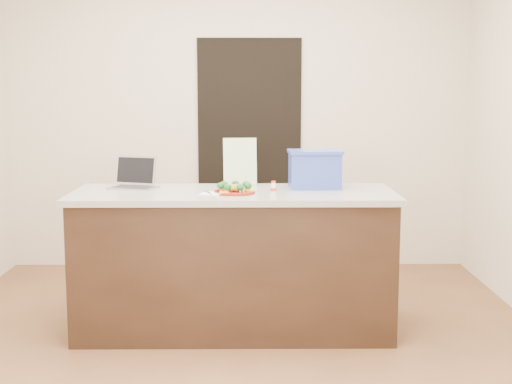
{
  "coord_description": "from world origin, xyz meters",
  "views": [
    {
      "loc": [
        0.11,
        -4.25,
        1.58
      ],
      "look_at": [
        0.14,
        0.2,
        0.92
      ],
      "focal_mm": 50.0,
      "sensor_mm": 36.0,
      "label": 1
    }
  ],
  "objects_px": {
    "napkin": "(213,193)",
    "yogurt_bottle": "(273,188)",
    "plate": "(235,192)",
    "chair": "(250,232)",
    "island": "(234,261)",
    "laptop": "(134,179)",
    "blue_box": "(315,169)"
  },
  "relations": [
    {
      "from": "island",
      "to": "blue_box",
      "type": "relative_size",
      "value": 5.78
    },
    {
      "from": "plate",
      "to": "napkin",
      "type": "relative_size",
      "value": 1.93
    },
    {
      "from": "laptop",
      "to": "napkin",
      "type": "bearing_deg",
      "value": -8.88
    },
    {
      "from": "plate",
      "to": "napkin",
      "type": "distance_m",
      "value": 0.14
    },
    {
      "from": "yogurt_bottle",
      "to": "blue_box",
      "type": "bearing_deg",
      "value": 40.95
    },
    {
      "from": "island",
      "to": "laptop",
      "type": "height_order",
      "value": "laptop"
    },
    {
      "from": "blue_box",
      "to": "plate",
      "type": "bearing_deg",
      "value": -157.68
    },
    {
      "from": "plate",
      "to": "napkin",
      "type": "xyz_separation_m",
      "value": [
        -0.14,
        -0.02,
        -0.01
      ]
    },
    {
      "from": "plate",
      "to": "chair",
      "type": "distance_m",
      "value": 1.09
    },
    {
      "from": "plate",
      "to": "chair",
      "type": "bearing_deg",
      "value": 84.42
    },
    {
      "from": "yogurt_bottle",
      "to": "blue_box",
      "type": "xyz_separation_m",
      "value": [
        0.28,
        0.24,
        0.09
      ]
    },
    {
      "from": "plate",
      "to": "yogurt_bottle",
      "type": "height_order",
      "value": "yogurt_bottle"
    },
    {
      "from": "island",
      "to": "napkin",
      "type": "distance_m",
      "value": 0.49
    },
    {
      "from": "napkin",
      "to": "laptop",
      "type": "relative_size",
      "value": 0.39
    },
    {
      "from": "yogurt_bottle",
      "to": "laptop",
      "type": "distance_m",
      "value": 0.95
    },
    {
      "from": "island",
      "to": "laptop",
      "type": "distance_m",
      "value": 0.86
    },
    {
      "from": "island",
      "to": "blue_box",
      "type": "bearing_deg",
      "value": 16.37
    },
    {
      "from": "island",
      "to": "plate",
      "type": "bearing_deg",
      "value": -84.56
    },
    {
      "from": "laptop",
      "to": "chair",
      "type": "distance_m",
      "value": 1.16
    },
    {
      "from": "island",
      "to": "plate",
      "type": "height_order",
      "value": "plate"
    },
    {
      "from": "plate",
      "to": "chair",
      "type": "relative_size",
      "value": 0.31
    },
    {
      "from": "yogurt_bottle",
      "to": "laptop",
      "type": "relative_size",
      "value": 0.23
    },
    {
      "from": "island",
      "to": "plate",
      "type": "xyz_separation_m",
      "value": [
        0.01,
        -0.08,
        0.47
      ]
    },
    {
      "from": "plate",
      "to": "yogurt_bottle",
      "type": "xyz_separation_m",
      "value": [
        0.24,
        -0.0,
        0.02
      ]
    },
    {
      "from": "plate",
      "to": "blue_box",
      "type": "relative_size",
      "value": 0.73
    },
    {
      "from": "napkin",
      "to": "yogurt_bottle",
      "type": "distance_m",
      "value": 0.38
    },
    {
      "from": "napkin",
      "to": "yogurt_bottle",
      "type": "xyz_separation_m",
      "value": [
        0.38,
        0.02,
        0.03
      ]
    },
    {
      "from": "blue_box",
      "to": "laptop",
      "type": "bearing_deg",
      "value": 176.74
    },
    {
      "from": "island",
      "to": "laptop",
      "type": "relative_size",
      "value": 5.98
    },
    {
      "from": "plate",
      "to": "laptop",
      "type": "xyz_separation_m",
      "value": [
        -0.67,
        0.26,
        0.05
      ]
    },
    {
      "from": "napkin",
      "to": "laptop",
      "type": "xyz_separation_m",
      "value": [
        -0.53,
        0.28,
        0.05
      ]
    },
    {
      "from": "yogurt_bottle",
      "to": "chair",
      "type": "xyz_separation_m",
      "value": [
        -0.15,
        0.98,
        -0.48
      ]
    }
  ]
}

